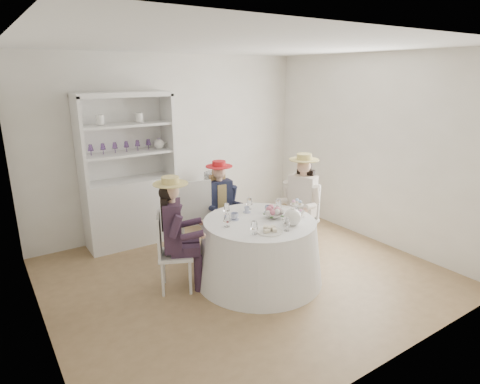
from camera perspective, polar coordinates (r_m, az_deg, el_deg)
ground at (r=5.12m, az=0.64°, el=-11.61°), size 4.50×4.50×0.00m
ceiling at (r=4.52m, az=0.75°, el=20.16°), size 4.50×4.50×0.00m
wall_back at (r=6.35m, az=-9.64°, el=6.66°), size 4.50×0.00×4.50m
wall_front at (r=3.26m, az=21.04°, el=-3.69°), size 4.50×0.00×4.50m
wall_left at (r=3.88m, az=-27.88°, el=-1.36°), size 0.00×4.50×4.50m
wall_right at (r=6.17m, az=18.29°, el=5.77°), size 0.00×4.50×4.50m
tea_table at (r=4.86m, az=2.74°, el=-8.27°), size 1.52×1.52×0.76m
hutch at (r=5.99m, az=-15.40°, el=0.04°), size 1.36×0.68×2.18m
side_table at (r=6.52m, az=-3.78°, el=-2.29°), size 0.41×0.41×0.63m
hatbox at (r=6.39m, az=-3.86°, el=1.57°), size 0.34×0.34×0.28m
guest_left at (r=4.55m, az=-9.26°, el=-5.03°), size 0.57×0.52×1.35m
guest_mid at (r=5.53m, az=-2.85°, el=-1.26°), size 0.48×0.50×1.28m
guest_right at (r=5.50m, az=8.75°, el=-0.88°), size 0.58×0.53×1.40m
spare_chair at (r=5.46m, az=-6.56°, el=-3.23°), size 0.54×0.54×1.08m
teacup_a at (r=4.71m, az=-0.78°, el=-3.53°), size 0.10×0.10×0.08m
teacup_b at (r=4.96m, az=1.00°, el=-2.57°), size 0.07×0.07×0.06m
teacup_c at (r=4.97m, az=4.08°, el=-2.48°), size 0.10×0.10×0.08m
flower_bowl at (r=4.79m, az=4.88°, el=-3.42°), size 0.25×0.25×0.05m
flower_arrangement at (r=4.77m, az=4.92°, el=-2.71°), size 0.18×0.18×0.07m
table_teapot at (r=4.59m, az=7.50°, el=-3.56°), size 0.28×0.20×0.21m
sandwich_plate at (r=4.38m, az=4.23°, el=-5.50°), size 0.29×0.29×0.06m
cupcake_stand at (r=4.88m, az=8.05°, el=-2.54°), size 0.21×0.21×0.20m
stemware_set at (r=4.69m, az=2.81°, el=-3.19°), size 0.90×0.91×0.15m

